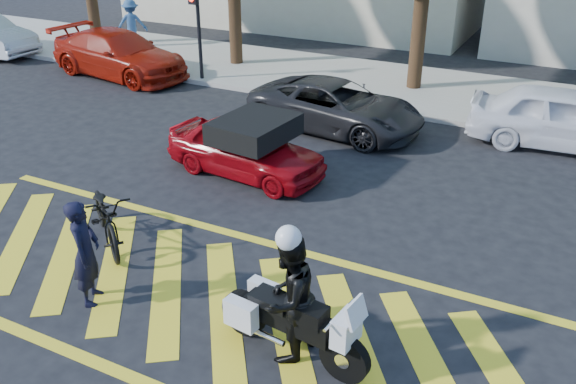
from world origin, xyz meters
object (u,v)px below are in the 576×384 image
at_px(parked_left, 119,54).
at_px(parked_mid_left, 336,106).
at_px(red_convertible, 246,148).
at_px(officer_moto, 288,298).
at_px(officer_bike, 86,253).
at_px(police_motorcycle, 290,321).
at_px(parked_mid_right, 562,118).
at_px(bicycle, 106,216).

relative_size(parked_left, parked_mid_left, 1.11).
height_order(red_convertible, parked_left, parked_left).
relative_size(officer_moto, parked_left, 0.36).
xyz_separation_m(officer_bike, officer_moto, (3.30, 0.28, 0.07)).
xyz_separation_m(police_motorcycle, parked_mid_right, (2.58, 9.73, 0.19)).
height_order(officer_moto, parked_mid_left, officer_moto).
xyz_separation_m(parked_mid_left, parked_mid_right, (5.40, 1.40, 0.11)).
xyz_separation_m(officer_moto, parked_mid_right, (2.60, 9.74, -0.19)).
relative_size(bicycle, parked_left, 0.41).
xyz_separation_m(bicycle, red_convertible, (0.73, 3.69, 0.07)).
relative_size(officer_moto, parked_mid_right, 0.43).
bearing_deg(parked_left, officer_bike, -133.83).
bearing_deg(parked_mid_left, police_motorcycle, -154.62).
bearing_deg(officer_moto, parked_mid_right, 172.55).
bearing_deg(officer_moto, bicycle, -97.74).
relative_size(police_motorcycle, parked_left, 0.46).
bearing_deg(parked_left, red_convertible, -114.53).
relative_size(bicycle, police_motorcycle, 0.90).
bearing_deg(parked_mid_left, parked_left, 87.34).
height_order(police_motorcycle, parked_mid_right, parked_mid_right).
height_order(officer_bike, officer_moto, officer_moto).
xyz_separation_m(police_motorcycle, parked_mid_left, (-2.82, 8.33, 0.08)).
bearing_deg(police_motorcycle, officer_bike, -167.54).
bearing_deg(parked_mid_right, officer_bike, 144.67).
bearing_deg(officer_moto, parked_mid_left, -153.93).
height_order(bicycle, parked_mid_left, parked_mid_left).
bearing_deg(bicycle, parked_mid_right, -0.16).
xyz_separation_m(police_motorcycle, parked_left, (-11.31, 9.73, 0.19)).
xyz_separation_m(officer_moto, red_convertible, (-3.51, 4.85, -0.31)).
xyz_separation_m(officer_bike, parked_left, (-7.99, 10.02, -0.12)).
bearing_deg(bicycle, officer_moto, -66.84).
relative_size(parked_mid_left, parked_mid_right, 1.05).
xyz_separation_m(police_motorcycle, officer_moto, (-0.02, -0.00, 0.38)).
height_order(officer_bike, red_convertible, officer_bike).
distance_m(bicycle, parked_mid_left, 7.33).
height_order(bicycle, red_convertible, red_convertible).
height_order(officer_bike, bicycle, officer_bike).
xyz_separation_m(police_motorcycle, red_convertible, (-3.53, 4.84, 0.06)).
relative_size(bicycle, red_convertible, 0.58).
distance_m(officer_bike, red_convertible, 5.14).
relative_size(officer_bike, red_convertible, 0.47).
bearing_deg(bicycle, police_motorcycle, -66.72).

